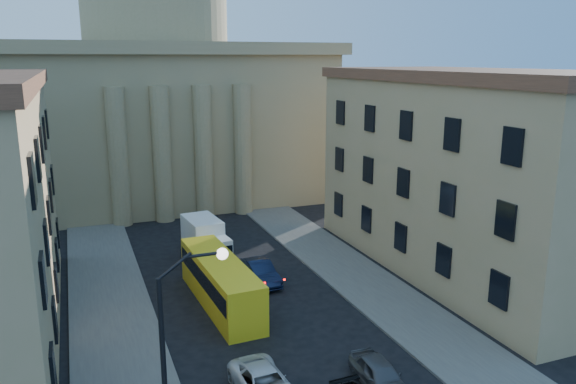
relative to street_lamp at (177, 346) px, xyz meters
name	(u,v)px	position (x,y,z in m)	size (l,w,h in m)	color
sidewalk_left	(119,353)	(-1.53, 10.00, -5.21)	(5.00, 60.00, 0.15)	#54514D
sidewalk_right	(393,304)	(15.47, 10.00, -5.21)	(5.00, 60.00, 0.15)	#54514D
church	(160,90)	(6.97, 47.47, 6.59)	(68.02, 28.76, 36.60)	#8E7E57
building_right	(469,171)	(23.97, 14.00, 2.14)	(11.60, 26.60, 14.70)	tan
street_lamp	(177,346)	(0.00, 0.00, 0.00)	(2.62, 0.44, 8.83)	black
car_right_far	(380,375)	(9.85, 2.11, -4.57)	(1.70, 4.22, 1.44)	#4A4B4F
car_right_distant	(260,272)	(8.67, 16.66, -4.51)	(1.64, 4.69, 1.55)	black
city_bus	(220,281)	(5.15, 14.12, -3.67)	(2.97, 10.75, 3.00)	yellow
box_truck	(206,242)	(6.16, 22.45, -3.76)	(2.84, 6.04, 3.21)	white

